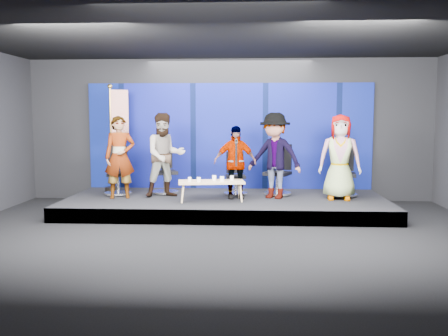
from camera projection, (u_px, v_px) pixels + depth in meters
The scene contains 21 objects.
ground at pixel (219, 238), 8.59m from camera, with size 10.00×10.00×0.00m, color black.
room_walls at pixel (218, 96), 8.34m from camera, with size 10.02×8.02×3.51m.
riser at pixel (226, 204), 11.06m from camera, with size 7.00×3.00×0.30m, color black.
backdrop at pixel (229, 136), 12.35m from camera, with size 7.00×0.08×2.60m, color navy.
chair_a at pixel (118, 179), 11.43m from camera, with size 0.77×0.77×1.11m.
panelist_a at pixel (120, 157), 10.89m from camera, with size 0.66×0.43×1.80m, color black.
chair_b at pixel (164, 177), 11.60m from camera, with size 0.85×0.85×1.15m.
panelist_b at pixel (165, 155), 11.04m from camera, with size 0.91×0.71×1.87m, color black.
chair_c at pixel (235, 181), 11.43m from camera, with size 0.61×0.61×0.98m.
panelist_c at pixel (235, 162), 10.89m from camera, with size 0.93×0.39×1.58m, color black.
chair_d at pixel (278, 178), 11.40m from camera, with size 0.86×0.86×1.16m.
panelist_d at pixel (275, 156), 10.86m from camera, with size 1.21×0.69×1.87m, color black.
chair_e at pixel (343, 179), 11.24m from camera, with size 0.71×0.71×1.13m.
panelist_e at pixel (340, 157), 10.72m from camera, with size 0.90×0.58×1.83m, color black.
coffee_table at pixel (211, 183), 10.57m from camera, with size 1.45×0.78×0.43m.
mug_a at pixel (190, 179), 10.53m from camera, with size 0.07×0.07×0.09m, color white.
mug_b at pixel (199, 180), 10.41m from camera, with size 0.08×0.08×0.10m, color white.
mug_c at pixel (214, 178), 10.66m from camera, with size 0.09×0.09×0.11m, color white.
mug_d at pixel (222, 179), 10.51m from camera, with size 0.09×0.09×0.10m, color white.
mug_e at pixel (232, 178), 10.70m from camera, with size 0.08×0.08×0.10m, color white.
flag_stand at pixel (117, 135), 11.81m from camera, with size 0.57×0.34×2.55m.
Camera 1 is at (0.56, -8.40, 2.10)m, focal length 40.00 mm.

